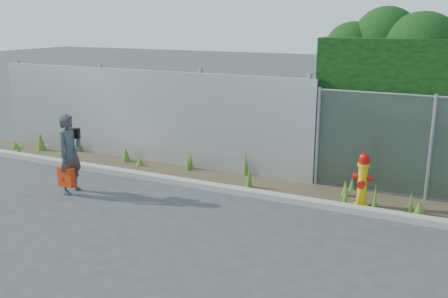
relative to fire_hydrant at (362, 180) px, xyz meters
name	(u,v)px	position (x,y,z in m)	size (l,w,h in m)	color
ground	(204,229)	(-2.15, -2.15, -0.51)	(80.00, 80.00, 0.00)	#38393B
curb	(247,192)	(-2.15, -0.35, -0.45)	(16.00, 0.22, 0.12)	gray
weed_strip	(317,188)	(-0.92, 0.32, -0.39)	(16.00, 1.26, 0.54)	#3F3424
corrugated_fence	(142,116)	(-5.39, 0.86, 0.59)	(8.50, 0.21, 2.30)	#B7B9BE
fire_hydrant	(362,180)	(0.00, 0.00, 0.00)	(0.35, 0.31, 1.05)	#DCAF0B
woman	(70,154)	(-5.35, -1.70, 0.29)	(0.58, 0.38, 1.60)	#106465
red_tote_bag	(66,177)	(-5.34, -1.86, -0.14)	(0.35, 0.13, 0.45)	#C3370B
black_shoulder_bag	(73,133)	(-5.37, -1.56, 0.67)	(0.27, 0.11, 0.20)	black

